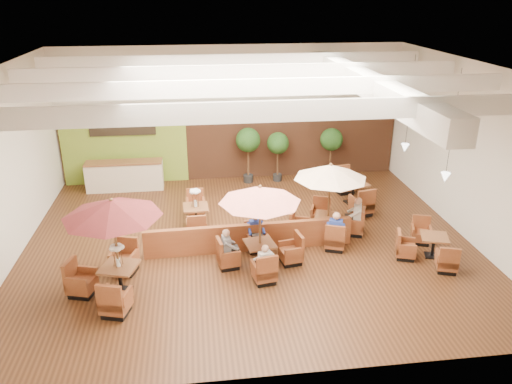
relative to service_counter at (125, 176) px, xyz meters
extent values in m
plane|color=#381E0F|center=(4.40, -5.10, -0.58)|extent=(14.00, 14.00, 0.00)
cube|color=silver|center=(4.40, 0.90, 2.17)|extent=(14.00, 0.04, 5.50)
cube|color=silver|center=(4.40, -11.10, 2.17)|extent=(14.00, 0.04, 5.50)
cube|color=silver|center=(-2.60, -5.10, 2.17)|extent=(0.04, 12.00, 5.50)
cube|color=silver|center=(11.40, -5.10, 2.17)|extent=(0.04, 12.00, 5.50)
cube|color=white|center=(4.40, -5.10, 4.92)|extent=(14.00, 12.00, 0.04)
cube|color=brown|center=(4.40, 0.84, 1.02)|extent=(13.90, 0.10, 3.20)
cube|color=#1E3819|center=(4.40, 0.83, 2.47)|extent=(13.90, 0.12, 0.35)
cube|color=olive|center=(0.00, 0.78, 1.02)|extent=(5.00, 0.08, 3.20)
cube|color=black|center=(0.00, 0.70, 1.82)|extent=(2.60, 0.08, 0.70)
cube|color=white|center=(7.90, -5.10, 4.37)|extent=(0.60, 11.00, 0.60)
cube|color=white|center=(4.40, -9.10, 4.57)|extent=(13.60, 0.12, 0.45)
cube|color=white|center=(4.40, -6.40, 4.57)|extent=(13.60, 0.12, 0.45)
cube|color=white|center=(4.40, -3.80, 4.57)|extent=(13.60, 0.12, 0.45)
cube|color=white|center=(4.40, -1.10, 4.57)|extent=(13.60, 0.12, 0.45)
cylinder|color=black|center=(10.20, -6.10, 3.32)|extent=(0.01, 0.01, 3.20)
cone|color=white|center=(10.20, -6.10, 1.72)|extent=(0.28, 0.28, 0.28)
cylinder|color=black|center=(10.20, -3.10, 3.32)|extent=(0.01, 0.01, 3.20)
cone|color=white|center=(10.20, -3.10, 1.72)|extent=(0.28, 0.28, 0.28)
sphere|color=#FFEAC6|center=(-1.60, 0.60, 2.47)|extent=(0.14, 0.14, 0.14)
sphere|color=#FFEAC6|center=(0.40, 0.60, 2.47)|extent=(0.14, 0.14, 0.14)
sphere|color=#FFEAC6|center=(2.40, 0.60, 2.47)|extent=(0.14, 0.14, 0.14)
sphere|color=#FFEAC6|center=(4.40, 0.60, 2.47)|extent=(0.14, 0.14, 0.14)
sphere|color=#FFEAC6|center=(6.40, 0.60, 2.47)|extent=(0.14, 0.14, 0.14)
sphere|color=#FFEAC6|center=(8.40, 0.60, 2.47)|extent=(0.14, 0.14, 0.14)
sphere|color=#FFEAC6|center=(10.40, 0.60, 2.47)|extent=(0.14, 0.14, 0.14)
cube|color=beige|center=(0.00, 0.00, -0.03)|extent=(3.00, 0.70, 1.10)
cube|color=brown|center=(0.00, 0.00, 0.57)|extent=(3.00, 0.75, 0.06)
cube|color=brown|center=(4.37, -5.66, -0.14)|extent=(6.42, 0.40, 0.89)
cube|color=brown|center=(0.71, -7.49, 0.17)|extent=(1.11, 1.11, 0.06)
cylinder|color=black|center=(0.71, -7.49, -0.19)|extent=(0.10, 0.10, 0.69)
cube|color=black|center=(0.71, -7.49, -0.56)|extent=(0.59, 0.59, 0.04)
cube|color=brown|center=(0.71, -8.49, -0.27)|extent=(0.81, 0.81, 0.34)
cube|color=brown|center=(0.79, -8.75, 0.05)|extent=(0.65, 0.28, 0.73)
cube|color=brown|center=(0.42, -8.40, -0.06)|extent=(0.24, 0.58, 0.29)
cube|color=brown|center=(1.00, -8.58, -0.06)|extent=(0.24, 0.58, 0.29)
cube|color=black|center=(0.71, -8.49, -0.51)|extent=(0.72, 0.72, 0.15)
cube|color=brown|center=(0.71, -6.50, -0.27)|extent=(0.81, 0.81, 0.34)
cube|color=brown|center=(0.63, -6.24, 0.05)|extent=(0.65, 0.28, 0.73)
cube|color=brown|center=(1.00, -6.58, -0.06)|extent=(0.24, 0.58, 0.29)
cube|color=brown|center=(0.42, -6.41, -0.06)|extent=(0.24, 0.58, 0.29)
cube|color=black|center=(0.71, -6.50, -0.51)|extent=(0.72, 0.72, 0.15)
cube|color=brown|center=(-0.29, -7.49, -0.27)|extent=(0.81, 0.81, 0.34)
cube|color=brown|center=(-0.03, -7.42, 0.05)|extent=(0.28, 0.65, 0.73)
cube|color=brown|center=(-0.20, -7.20, -0.06)|extent=(0.58, 0.24, 0.29)
cube|color=brown|center=(-0.37, -7.79, -0.06)|extent=(0.58, 0.24, 0.29)
cube|color=black|center=(-0.29, -7.49, -0.51)|extent=(0.72, 0.72, 0.15)
cylinder|color=brown|center=(0.71, -7.49, 0.73)|extent=(0.06, 0.06, 2.62)
cone|color=#4E1718|center=(0.71, -7.49, 1.86)|extent=(2.52, 2.52, 0.45)
sphere|color=brown|center=(0.71, -7.49, 2.09)|extent=(0.10, 0.10, 0.10)
cylinder|color=silver|center=(0.71, -7.49, 0.31)|extent=(0.10, 0.10, 0.22)
cube|color=brown|center=(4.56, -6.58, 0.11)|extent=(0.95, 0.95, 0.06)
cylinder|color=black|center=(4.56, -6.58, -0.23)|extent=(0.10, 0.10, 0.64)
cube|color=black|center=(4.56, -6.58, -0.56)|extent=(0.50, 0.50, 0.04)
cube|color=brown|center=(4.56, -7.50, -0.29)|extent=(0.69, 0.69, 0.31)
cube|color=brown|center=(4.52, -7.75, 0.00)|extent=(0.61, 0.20, 0.68)
cube|color=brown|center=(4.28, -7.55, -0.10)|extent=(0.17, 0.54, 0.27)
cube|color=brown|center=(4.84, -7.45, -0.10)|extent=(0.17, 0.54, 0.27)
cube|color=black|center=(4.56, -7.50, -0.52)|extent=(0.62, 0.62, 0.14)
cube|color=brown|center=(4.56, -5.66, -0.29)|extent=(0.69, 0.69, 0.31)
cube|color=brown|center=(4.60, -5.41, 0.00)|extent=(0.61, 0.20, 0.68)
cube|color=brown|center=(4.84, -5.61, -0.10)|extent=(0.17, 0.54, 0.27)
cube|color=brown|center=(4.28, -5.71, -0.10)|extent=(0.17, 0.54, 0.27)
cube|color=black|center=(4.56, -5.66, -0.52)|extent=(0.62, 0.62, 0.14)
cube|color=brown|center=(3.64, -6.58, -0.29)|extent=(0.69, 0.69, 0.31)
cube|color=brown|center=(3.89, -6.62, 0.00)|extent=(0.20, 0.61, 0.68)
cube|color=brown|center=(3.59, -6.30, -0.10)|extent=(0.54, 0.17, 0.27)
cube|color=brown|center=(3.69, -6.86, -0.10)|extent=(0.54, 0.17, 0.27)
cube|color=black|center=(3.64, -6.58, -0.52)|extent=(0.62, 0.62, 0.14)
cube|color=brown|center=(5.48, -6.58, -0.29)|extent=(0.69, 0.69, 0.31)
cube|color=brown|center=(5.23, -6.54, 0.00)|extent=(0.20, 0.61, 0.68)
cube|color=brown|center=(5.53, -6.86, -0.10)|extent=(0.54, 0.17, 0.27)
cube|color=brown|center=(5.43, -6.30, -0.10)|extent=(0.54, 0.17, 0.27)
cube|color=black|center=(5.48, -6.58, -0.52)|extent=(0.62, 0.62, 0.14)
cylinder|color=brown|center=(4.56, -6.58, 0.63)|extent=(0.06, 0.06, 2.42)
cone|color=#C86C60|center=(4.56, -6.58, 1.66)|extent=(2.32, 2.32, 0.45)
sphere|color=brown|center=(4.56, -6.58, 1.89)|extent=(0.10, 0.10, 0.10)
cube|color=brown|center=(6.99, -5.01, 0.11)|extent=(1.06, 1.06, 0.06)
cylinder|color=black|center=(6.99, -5.01, -0.23)|extent=(0.10, 0.10, 0.64)
cube|color=black|center=(6.99, -5.01, -0.56)|extent=(0.56, 0.56, 0.04)
cube|color=brown|center=(6.99, -5.93, -0.29)|extent=(0.77, 0.77, 0.31)
cube|color=brown|center=(7.08, -6.17, 0.00)|extent=(0.59, 0.30, 0.68)
cube|color=brown|center=(6.73, -5.83, -0.10)|extent=(0.26, 0.52, 0.27)
cube|color=brown|center=(7.25, -6.03, -0.10)|extent=(0.26, 0.52, 0.27)
cube|color=black|center=(6.99, -5.93, -0.52)|extent=(0.68, 0.68, 0.14)
cube|color=brown|center=(6.99, -4.10, -0.29)|extent=(0.77, 0.77, 0.31)
cube|color=brown|center=(6.90, -3.86, 0.00)|extent=(0.59, 0.30, 0.68)
cube|color=brown|center=(7.25, -4.19, -0.10)|extent=(0.26, 0.52, 0.27)
cube|color=brown|center=(6.73, -4.00, -0.10)|extent=(0.26, 0.52, 0.27)
cube|color=black|center=(6.99, -4.10, -0.52)|extent=(0.68, 0.68, 0.14)
cube|color=brown|center=(6.07, -5.01, -0.29)|extent=(0.77, 0.77, 0.31)
cube|color=brown|center=(6.31, -4.93, 0.00)|extent=(0.30, 0.59, 0.68)
cube|color=brown|center=(6.17, -4.75, -0.10)|extent=(0.52, 0.26, 0.27)
cube|color=brown|center=(5.97, -5.28, -0.10)|extent=(0.52, 0.26, 0.27)
cube|color=black|center=(6.07, -5.01, -0.52)|extent=(0.68, 0.68, 0.14)
cube|color=brown|center=(7.91, -5.01, -0.29)|extent=(0.77, 0.77, 0.31)
cube|color=brown|center=(7.67, -5.10, 0.00)|extent=(0.30, 0.59, 0.68)
cube|color=brown|center=(7.81, -5.28, -0.10)|extent=(0.52, 0.26, 0.27)
cube|color=brown|center=(8.01, -4.75, -0.10)|extent=(0.52, 0.26, 0.27)
cube|color=black|center=(7.91, -5.01, -0.52)|extent=(0.68, 0.68, 0.14)
cylinder|color=brown|center=(6.99, -5.01, 0.62)|extent=(0.06, 0.06, 2.42)
cone|color=#D1B392|center=(6.99, -5.01, 1.65)|extent=(2.32, 2.32, 0.45)
sphere|color=brown|center=(6.99, -5.01, 1.88)|extent=(0.10, 0.10, 0.10)
cube|color=brown|center=(2.76, -3.75, 0.11)|extent=(0.85, 0.85, 0.06)
cylinder|color=black|center=(2.76, -3.75, -0.22)|extent=(0.10, 0.10, 0.64)
cube|color=black|center=(2.76, -3.75, -0.56)|extent=(0.45, 0.45, 0.04)
cube|color=brown|center=(2.76, -4.67, -0.29)|extent=(0.62, 0.62, 0.31)
cube|color=brown|center=(2.75, -4.92, 0.00)|extent=(0.60, 0.12, 0.68)
cube|color=brown|center=(2.48, -4.68, -0.10)|extent=(0.10, 0.54, 0.27)
cube|color=brown|center=(3.04, -4.66, -0.10)|extent=(0.10, 0.54, 0.27)
cube|color=black|center=(2.76, -4.67, -0.52)|extent=(0.55, 0.55, 0.14)
cube|color=brown|center=(2.76, -2.82, -0.29)|extent=(0.62, 0.62, 0.31)
cube|color=brown|center=(2.77, -2.57, 0.00)|extent=(0.60, 0.12, 0.68)
cube|color=brown|center=(3.04, -2.81, -0.10)|extent=(0.10, 0.54, 0.27)
cube|color=brown|center=(2.48, -2.83, -0.10)|extent=(0.10, 0.54, 0.27)
cube|color=black|center=(2.76, -2.82, -0.52)|extent=(0.55, 0.55, 0.14)
cylinder|color=silver|center=(2.76, -3.75, 0.25)|extent=(0.10, 0.10, 0.22)
cube|color=brown|center=(9.80, -6.73, 0.07)|extent=(0.98, 0.98, 0.05)
cylinder|color=black|center=(9.80, -6.73, -0.25)|extent=(0.09, 0.09, 0.60)
cube|color=black|center=(9.80, -6.73, -0.56)|extent=(0.52, 0.52, 0.04)
cube|color=brown|center=(9.80, -7.59, -0.31)|extent=(0.71, 0.71, 0.29)
cube|color=brown|center=(9.87, -7.82, -0.04)|extent=(0.56, 0.26, 0.64)
cube|color=brown|center=(9.55, -7.51, -0.13)|extent=(0.23, 0.50, 0.25)
cube|color=brown|center=(10.05, -7.68, -0.13)|extent=(0.23, 0.50, 0.25)
cube|color=black|center=(9.80, -7.59, -0.52)|extent=(0.63, 0.63, 0.13)
cube|color=brown|center=(9.80, -5.87, -0.31)|extent=(0.71, 0.71, 0.29)
cube|color=brown|center=(9.73, -5.64, -0.04)|extent=(0.56, 0.26, 0.64)
cube|color=brown|center=(10.05, -5.95, -0.13)|extent=(0.23, 0.50, 0.25)
cube|color=brown|center=(9.55, -5.78, -0.13)|extent=(0.23, 0.50, 0.25)
cube|color=black|center=(9.80, -5.87, -0.52)|extent=(0.63, 0.63, 0.13)
cube|color=brown|center=(8.94, -6.73, -0.31)|extent=(0.71, 0.71, 0.29)
cube|color=brown|center=(9.16, -6.66, -0.04)|extent=(0.26, 0.56, 0.64)
cube|color=brown|center=(9.02, -6.48, -0.13)|extent=(0.50, 0.23, 0.25)
cube|color=brown|center=(8.85, -6.98, -0.13)|extent=(0.50, 0.23, 0.25)
cube|color=black|center=(8.94, -6.73, -0.52)|extent=(0.63, 0.63, 0.13)
cube|color=brown|center=(8.63, -2.49, 0.21)|extent=(1.12, 1.12, 0.07)
cylinder|color=black|center=(8.63, -2.49, -0.17)|extent=(0.11, 0.11, 0.73)
cube|color=black|center=(8.63, -2.49, -0.56)|extent=(0.59, 0.59, 0.04)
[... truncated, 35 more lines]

